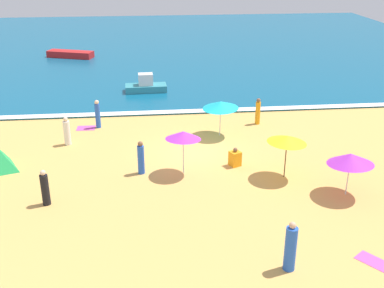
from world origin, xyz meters
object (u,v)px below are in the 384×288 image
beach_umbrella_2 (183,135)px  beachgoer_1 (45,188)px  beach_umbrella_0 (221,105)px  small_boat_0 (146,86)px  small_boat_1 (70,54)px  beachgoer_8 (67,132)px  beach_umbrella_4 (351,159)px  beachgoer_10 (258,112)px  beachgoer_9 (141,158)px  beachgoer_5 (235,158)px  beachgoer_6 (291,248)px  beach_umbrella_3 (287,139)px  beachgoer_7 (98,114)px

beach_umbrella_2 → beachgoer_1: 6.40m
beach_umbrella_2 → beach_umbrella_0: bearing=61.6°
small_boat_0 → small_boat_1: (-6.88, 11.85, -0.12)m
small_boat_1 → beachgoer_8: bearing=-83.0°
beach_umbrella_4 → beachgoer_8: 14.35m
beachgoer_1 → beachgoer_10: size_ratio=0.98×
beachgoer_1 → small_boat_0: (4.31, 15.49, -0.22)m
beachgoer_1 → beachgoer_8: 6.33m
beach_umbrella_2 → small_boat_1: 26.49m
beach_umbrella_2 → beachgoer_8: bearing=145.3°
beachgoer_8 → beachgoer_9: beachgoer_9 is taller
beachgoer_1 → beachgoer_10: (10.82, 8.37, 0.03)m
beachgoer_5 → beachgoer_9: (-4.51, -0.36, 0.37)m
beach_umbrella_0 → beachgoer_9: (-4.40, -4.32, -1.03)m
beachgoer_5 → beachgoer_6: (0.29, -7.98, 0.45)m
beach_umbrella_3 → beachgoer_8: size_ratio=1.36×
beach_umbrella_4 → beachgoer_7: beach_umbrella_4 is taller
beach_umbrella_4 → beachgoer_8: size_ratio=1.70×
beachgoer_1 → beach_umbrella_3: bearing=7.6°
beach_umbrella_3 → beachgoer_7: size_ratio=1.25×
beach_umbrella_0 → beachgoer_1: (-8.31, -6.79, -1.06)m
beachgoer_6 → beach_umbrella_3: bearing=75.1°
beachgoer_7 → small_boat_1: size_ratio=0.38×
beach_umbrella_4 → beachgoer_9: size_ratio=1.63×
beachgoer_9 → small_boat_1: (-6.48, 24.87, -0.37)m
beachgoer_1 → small_boat_1: bearing=95.4°
beach_umbrella_0 → beach_umbrella_4: size_ratio=1.04×
beach_umbrella_4 → small_boat_1: 31.72m
beachgoer_7 → small_boat_1: 19.04m
beachgoer_5 → small_boat_0: 13.31m
beach_umbrella_3 → beachgoer_9: 6.72m
beachgoer_10 → small_boat_0: bearing=132.5°
beach_umbrella_3 → beachgoer_5: (-2.04, 1.43, -1.49)m
beach_umbrella_4 → beachgoer_6: (-3.91, -4.66, -0.84)m
beach_umbrella_4 → beachgoer_6: size_ratio=1.46×
beach_umbrella_3 → beach_umbrella_4: beach_umbrella_3 is taller
beach_umbrella_0 → small_boat_0: bearing=114.7°
beach_umbrella_4 → beachgoer_8: (-12.60, 6.81, -0.96)m
beach_umbrella_0 → beachgoer_10: bearing=32.1°
beachgoer_1 → beachgoer_9: (3.90, 2.47, 0.03)m
beachgoer_1 → beachgoer_6: bearing=-30.6°
beach_umbrella_2 → beachgoer_7: bearing=124.4°
beach_umbrella_0 → beach_umbrella_4: (4.31, -7.27, -0.11)m
beachgoer_9 → small_boat_1: 25.70m
beachgoer_7 → small_boat_1: (-4.01, 18.60, -0.42)m
beach_umbrella_3 → beach_umbrella_0: bearing=111.7°
beachgoer_5 → beachgoer_7: bearing=139.8°
beach_umbrella_4 → beachgoer_6: bearing=-130.0°
beach_umbrella_2 → small_boat_0: bearing=96.7°
beach_umbrella_0 → beach_umbrella_3: beach_umbrella_3 is taller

